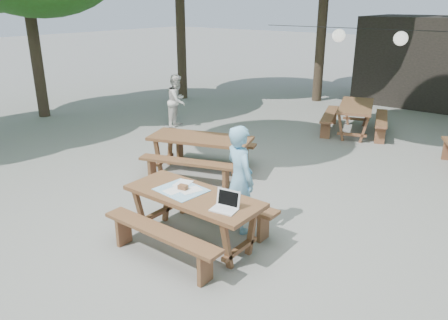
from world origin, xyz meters
name	(u,v)px	position (x,y,z in m)	size (l,w,h in m)	color
ground	(275,221)	(0.00, 0.00, 0.00)	(80.00, 80.00, 0.00)	slate
main_picnic_table	(194,217)	(-0.60, -1.24, 0.39)	(2.00, 1.58, 0.75)	brown
picnic_table_nw	(201,154)	(-2.28, 0.87, 0.39)	(2.31, 2.11, 0.75)	brown
picnic_table_far_w	(355,119)	(-0.93, 5.46, 0.39)	(2.09, 2.30, 0.75)	brown
woman	(240,179)	(-0.31, -0.53, 0.81)	(0.59, 0.39, 1.62)	#7FC0E7
second_person	(177,101)	(-5.05, 3.14, 0.71)	(0.69, 0.54, 1.42)	white
laptop	(226,204)	(0.04, -1.33, 0.81)	(0.37, 0.31, 0.24)	white
tabletop_clutter	(182,189)	(-0.82, -1.24, 0.76)	(0.70, 0.65, 0.08)	#3C9CCE
paper_lanterns	(401,38)	(-0.19, 6.00, 2.40)	(9.00, 0.34, 0.38)	black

